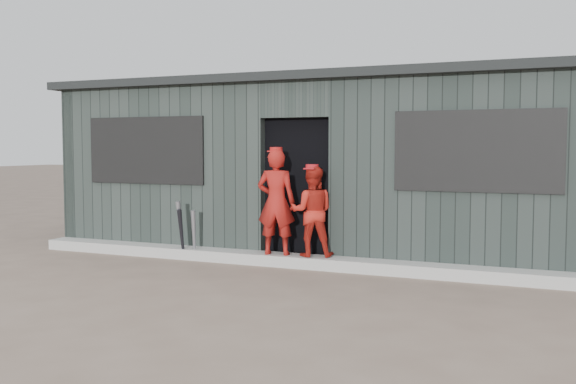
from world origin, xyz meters
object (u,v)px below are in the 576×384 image
at_px(bat_mid, 194,235).
at_px(player_red_right, 312,211).
at_px(bat_right, 182,234).
at_px(dugout, 330,167).
at_px(player_red_left, 276,202).
at_px(player_grey_back, 345,214).
at_px(bat_left, 181,230).

relative_size(bat_mid, player_red_right, 0.59).
distance_m(bat_right, dugout, 2.60).
distance_m(player_red_left, player_grey_back, 1.00).
relative_size(player_grey_back, dugout, 0.16).
bearing_deg(player_red_left, player_red_right, 177.28).
height_order(bat_right, player_red_left, player_red_left).
distance_m(player_red_left, dugout, 1.78).
relative_size(player_red_right, player_grey_back, 0.89).
relative_size(bat_mid, dugout, 0.09).
bearing_deg(player_red_right, bat_right, -12.20).
height_order(player_red_right, player_grey_back, player_red_right).
distance_m(bat_mid, player_red_left, 1.35).
height_order(bat_left, player_grey_back, player_grey_back).
xyz_separation_m(bat_mid, dugout, (1.42, 1.77, 0.93)).
xyz_separation_m(bat_right, player_red_left, (1.40, 0.14, 0.49)).
bearing_deg(player_grey_back, bat_mid, 3.63).
bearing_deg(bat_right, player_red_right, 6.05).
bearing_deg(bat_mid, player_red_left, 2.31).
xyz_separation_m(bat_left, player_red_left, (1.46, 0.07, 0.44)).
bearing_deg(bat_left, player_red_right, 3.88).
height_order(bat_mid, dugout, dugout).
relative_size(player_red_left, player_red_right, 1.19).
xyz_separation_m(bat_mid, player_grey_back, (2.04, 0.64, 0.32)).
xyz_separation_m(player_red_right, dugout, (-0.33, 1.66, 0.54)).
xyz_separation_m(bat_right, player_grey_back, (2.19, 0.73, 0.30)).
bearing_deg(player_red_right, player_red_left, -11.11).
height_order(player_grey_back, dugout, dugout).
distance_m(bat_right, player_grey_back, 2.32).
height_order(bat_right, dugout, dugout).
bearing_deg(player_red_left, bat_left, -7.07).
relative_size(bat_left, player_red_left, 0.59).
height_order(bat_mid, player_red_left, player_red_left).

